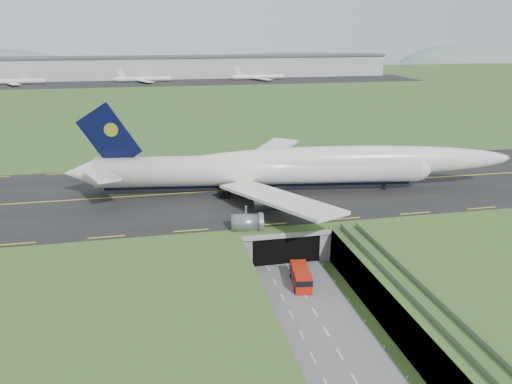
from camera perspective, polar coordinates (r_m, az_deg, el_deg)
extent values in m
plane|color=#3A6026|center=(81.14, 4.96, -10.74)|extent=(900.00, 900.00, 0.00)
cube|color=gray|center=(79.74, 5.02, -8.85)|extent=(800.00, 800.00, 6.00)
cube|color=slate|center=(74.92, 6.63, -13.36)|extent=(12.00, 75.00, 0.20)
cube|color=black|center=(108.26, 0.12, 0.36)|extent=(800.00, 44.00, 0.18)
cube|color=gray|center=(95.55, 1.84, -2.47)|extent=(16.00, 22.00, 1.00)
cube|color=gray|center=(95.17, -2.29, -4.18)|extent=(2.00, 22.00, 6.00)
cube|color=gray|center=(98.22, 5.81, -3.54)|extent=(2.00, 22.00, 6.00)
cube|color=black|center=(92.17, 2.54, -5.29)|extent=(12.00, 12.00, 5.00)
cube|color=#A8A8A3|center=(85.57, 3.56, -4.95)|extent=(17.00, 0.50, 0.80)
cube|color=#A8A8A3|center=(67.65, 18.90, -12.41)|extent=(3.00, 53.00, 0.50)
cube|color=gray|center=(66.63, 17.91, -12.05)|extent=(0.06, 53.00, 1.00)
cube|color=gray|center=(67.97, 20.01, -11.66)|extent=(0.06, 53.00, 1.00)
cylinder|color=#A8A8A3|center=(62.73, 23.13, -18.86)|extent=(0.90, 0.90, 5.60)
cylinder|color=#A8A8A3|center=(70.98, 17.63, -13.55)|extent=(0.90, 0.90, 5.60)
cylinder|color=#A8A8A3|center=(80.19, 13.50, -9.32)|extent=(0.90, 0.90, 5.60)
cylinder|color=silver|center=(104.32, 0.42, 2.57)|extent=(67.65, 15.02, 6.34)
sphere|color=silver|center=(112.10, 17.88, 2.78)|extent=(6.97, 6.97, 6.22)
cone|color=silver|center=(107.84, -19.40, 2.04)|extent=(7.66, 6.87, 6.03)
ellipsoid|color=silver|center=(106.92, 10.21, 3.45)|extent=(72.44, 15.15, 6.66)
ellipsoid|color=black|center=(111.54, 17.45, 3.17)|extent=(4.76, 3.33, 2.22)
cylinder|color=black|center=(105.01, 0.42, 1.27)|extent=(63.83, 10.94, 2.66)
cube|color=silver|center=(120.02, 0.76, 4.15)|extent=(23.57, 27.80, 2.67)
cube|color=silver|center=(113.09, -15.64, 3.90)|extent=(9.96, 11.48, 1.02)
cube|color=silver|center=(89.71, 2.50, -0.72)|extent=(17.80, 30.09, 2.67)
cube|color=silver|center=(99.05, -17.23, 1.79)|extent=(8.01, 11.78, 1.02)
cube|color=black|center=(104.62, -16.40, 6.06)|extent=(12.58, 2.22, 14.03)
cylinder|color=gold|center=(104.23, -16.21, 6.88)|extent=(2.84, 1.05, 2.78)
cylinder|color=slate|center=(114.51, 0.40, 1.87)|extent=(5.53, 3.91, 3.27)
cylinder|color=slate|center=(124.26, -2.14, 3.16)|extent=(5.53, 3.91, 3.27)
cylinder|color=slate|center=(96.64, 1.29, -1.24)|extent=(5.53, 3.91, 3.27)
cylinder|color=slate|center=(86.59, -1.15, -3.58)|extent=(5.53, 3.91, 3.27)
cylinder|color=black|center=(110.96, 14.43, 0.56)|extent=(1.15, 0.63, 1.09)
cube|color=black|center=(105.29, -2.00, 0.28)|extent=(6.80, 7.65, 1.39)
cube|color=#B81D0C|center=(80.71, 5.14, -9.64)|extent=(3.49, 7.22, 2.77)
cube|color=black|center=(80.46, 5.16, -9.29)|extent=(3.56, 7.31, 0.92)
cube|color=black|center=(81.25, 5.12, -10.36)|extent=(3.24, 6.73, 0.46)
cylinder|color=black|center=(79.05, 4.51, -11.14)|extent=(0.43, 0.87, 0.83)
cylinder|color=black|center=(83.06, 4.04, -9.60)|extent=(0.43, 0.87, 0.83)
cylinder|color=black|center=(79.41, 6.26, -11.05)|extent=(0.43, 0.87, 0.83)
cylinder|color=black|center=(83.41, 5.70, -9.52)|extent=(0.43, 0.87, 0.83)
cube|color=#B2B2B2|center=(369.45, -8.61, 13.91)|extent=(300.00, 22.00, 15.00)
cube|color=#4C4C51|center=(369.01, -8.66, 15.07)|extent=(302.00, 24.00, 1.20)
cube|color=black|center=(340.22, -8.24, 12.34)|extent=(320.00, 50.00, 0.08)
cylinder|color=silver|center=(354.44, -25.84, 11.32)|extent=(34.00, 3.20, 3.20)
cylinder|color=silver|center=(344.39, -12.72, 12.50)|extent=(34.00, 3.20, 3.20)
cylinder|color=silver|center=(351.84, 0.25, 13.04)|extent=(34.00, 3.20, 3.20)
ellipsoid|color=slate|center=(519.34, 4.27, 13.26)|extent=(260.00, 91.00, 44.00)
ellipsoid|color=slate|center=(605.10, 23.29, 12.57)|extent=(180.00, 63.00, 60.00)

